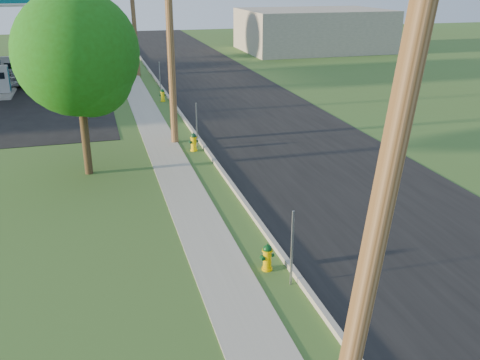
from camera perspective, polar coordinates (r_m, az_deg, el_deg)
name	(u,v)px	position (r m, az deg, el deg)	size (l,w,h in m)	color
road	(343,185)	(19.94, 10.98, -0.49)	(8.00, 120.00, 0.02)	black
curb	(238,194)	(18.55, -0.17, -1.53)	(0.15, 120.00, 0.15)	gray
sidewalk	(189,201)	(18.22, -5.49, -2.27)	(1.50, 120.00, 0.03)	gray
utility_pole_near	(387,180)	(6.93, 15.39, 0.03)	(1.40, 0.32, 9.48)	brown
utility_pole_mid	(170,31)	(23.87, -7.48, 15.48)	(1.40, 0.32, 9.80)	brown
utility_pole_far	(133,10)	(41.73, -11.34, 17.38)	(1.40, 0.32, 9.50)	brown
sign_post_near	(292,249)	(13.10, 5.57, -7.30)	(0.05, 0.04, 2.00)	gray
sign_post_mid	(197,125)	(23.74, -4.63, 5.85)	(0.05, 0.04, 2.00)	gray
sign_post_far	(160,77)	(35.52, -8.54, 10.77)	(0.05, 0.04, 2.00)	gray
fuel_pump_ne	(2,84)	(37.48, -24.03, 9.31)	(1.20, 3.20, 1.90)	gray
fuel_pump_se	(10,74)	(41.39, -23.35, 10.37)	(1.20, 3.20, 1.90)	gray
price_pylon	(75,13)	(29.07, -17.19, 16.69)	(0.34, 2.04, 6.85)	gray
distant_building	(313,30)	(56.27, 7.85, 15.57)	(14.00, 10.00, 4.00)	gray
tree_verge	(80,59)	(20.41, -16.72, 12.29)	(4.50, 4.50, 6.82)	#312312
tree_lot	(54,8)	(50.03, -19.26, 16.92)	(4.67, 4.67, 7.08)	#312312
hydrant_near	(267,257)	(13.98, 2.94, -8.22)	(0.39, 0.35, 0.76)	#DAAB00
hydrant_mid	(194,142)	(23.37, -4.96, 4.07)	(0.43, 0.38, 0.83)	yellow
hydrant_far	(163,95)	(33.08, -8.25, 8.93)	(0.40, 0.36, 0.77)	yellow
car_silver	(0,77)	(39.88, -24.25, 10.01)	(1.91, 4.75, 1.62)	silver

